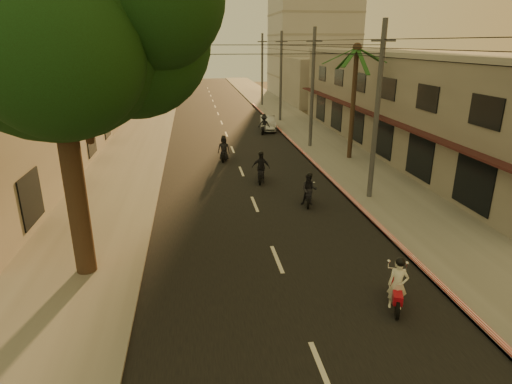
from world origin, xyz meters
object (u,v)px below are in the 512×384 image
broadleaf_tree (66,22)px  scooter_red (398,285)px  scooter_mid_b (261,168)px  scooter_far_a (224,149)px  scooter_mid_a (309,190)px  scooter_far_b (264,125)px  palm_tree (357,55)px  parked_car (268,123)px

broadleaf_tree → scooter_red: (9.70, -3.79, -7.68)m
scooter_mid_b → scooter_far_a: (-1.81, 5.21, -0.04)m
scooter_mid_b → scooter_far_a: bearing=121.2°
scooter_mid_a → scooter_far_b: scooter_far_b is taller
broadleaf_tree → palm_tree: size_ratio=1.48×
broadleaf_tree → scooter_red: 12.94m
scooter_red → scooter_far_b: size_ratio=0.97×
scooter_red → scooter_mid_b: scooter_mid_b is taller
scooter_red → scooter_mid_b: size_ratio=0.93×
scooter_far_a → scooter_far_b: 9.84m
scooter_mid_a → parked_car: (1.34, 19.88, -0.14)m
palm_tree → scooter_mid_a: palm_tree is taller
palm_tree → parked_car: size_ratio=1.98×
broadleaf_tree → scooter_red: bearing=-21.4°
broadleaf_tree → palm_tree: bearing=43.5°
broadleaf_tree → scooter_mid_b: (7.52, 9.56, -7.62)m
scooter_far_a → parked_car: (4.98, 10.50, -0.16)m
scooter_red → scooter_mid_a: size_ratio=1.01×
scooter_mid_b → parked_car: bearing=90.6°
palm_tree → scooter_mid_a: size_ratio=4.67×
palm_tree → scooter_red: (-4.91, -17.65, -6.36)m
scooter_mid_b → scooter_red: bearing=-68.7°
scooter_mid_b → scooter_far_b: scooter_mid_b is taller
broadleaf_tree → scooter_mid_b: broadleaf_tree is taller
scooter_mid_a → scooter_mid_b: (-1.83, 4.17, 0.06)m
broadleaf_tree → scooter_mid_b: 14.35m
scooter_far_b → parked_car: 1.79m
scooter_far_a → parked_car: size_ratio=0.44×
palm_tree → scooter_far_b: (-4.56, 9.74, -6.31)m
scooter_red → parked_car: scooter_red is taller
broadleaf_tree → scooter_mid_b: bearing=51.8°
scooter_red → scooter_mid_a: scooter_red is taller
scooter_red → scooter_mid_a: (-0.35, 9.18, 0.01)m
broadleaf_tree → scooter_far_a: bearing=68.9°
scooter_red → scooter_mid_a: 9.18m
broadleaf_tree → palm_tree: (14.61, 13.86, -1.33)m
scooter_far_a → scooter_far_b: (4.34, 8.83, 0.02)m
broadleaf_tree → scooter_mid_a: 13.24m
scooter_red → parked_car: 29.07m
scooter_red → scooter_mid_b: (-2.18, 13.35, 0.07)m
palm_tree → scooter_mid_b: 10.41m
scooter_mid_a → scooter_mid_b: bearing=131.4°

